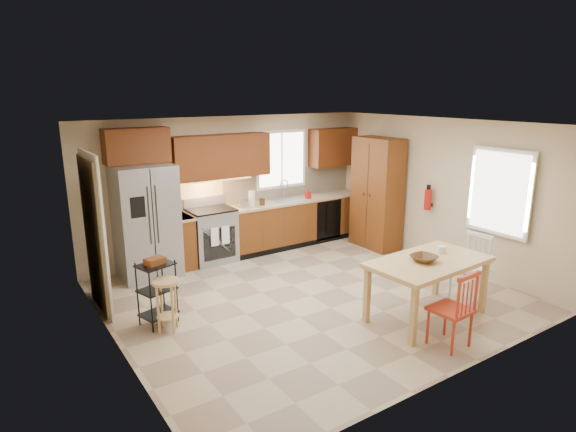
# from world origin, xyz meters

# --- Properties ---
(floor) EXTENTS (5.50, 5.50, 0.00)m
(floor) POSITION_xyz_m (0.00, 0.00, 0.00)
(floor) COLOR tan
(floor) RESTS_ON ground
(ceiling) EXTENTS (5.50, 5.00, 0.02)m
(ceiling) POSITION_xyz_m (0.00, 0.00, 2.50)
(ceiling) COLOR silver
(ceiling) RESTS_ON ground
(wall_back) EXTENTS (5.50, 0.02, 2.50)m
(wall_back) POSITION_xyz_m (0.00, 2.50, 1.25)
(wall_back) COLOR #CCB793
(wall_back) RESTS_ON ground
(wall_front) EXTENTS (5.50, 0.02, 2.50)m
(wall_front) POSITION_xyz_m (0.00, -2.50, 1.25)
(wall_front) COLOR #CCB793
(wall_front) RESTS_ON ground
(wall_left) EXTENTS (0.02, 5.00, 2.50)m
(wall_left) POSITION_xyz_m (-2.75, 0.00, 1.25)
(wall_left) COLOR #CCB793
(wall_left) RESTS_ON ground
(wall_right) EXTENTS (0.02, 5.00, 2.50)m
(wall_right) POSITION_xyz_m (2.75, 0.00, 1.25)
(wall_right) COLOR #CCB793
(wall_right) RESTS_ON ground
(refrigerator) EXTENTS (0.92, 0.75, 1.82)m
(refrigerator) POSITION_xyz_m (-1.70, 2.12, 0.91)
(refrigerator) COLOR gray
(refrigerator) RESTS_ON floor
(range_stove) EXTENTS (0.76, 0.63, 0.92)m
(range_stove) POSITION_xyz_m (-0.55, 2.19, 0.46)
(range_stove) COLOR gray
(range_stove) RESTS_ON floor
(base_cabinet_narrow) EXTENTS (0.30, 0.60, 0.90)m
(base_cabinet_narrow) POSITION_xyz_m (-1.10, 2.20, 0.45)
(base_cabinet_narrow) COLOR brown
(base_cabinet_narrow) RESTS_ON floor
(base_cabinet_run) EXTENTS (2.92, 0.60, 0.90)m
(base_cabinet_run) POSITION_xyz_m (1.29, 2.20, 0.45)
(base_cabinet_run) COLOR brown
(base_cabinet_run) RESTS_ON floor
(dishwasher) EXTENTS (0.60, 0.02, 0.78)m
(dishwasher) POSITION_xyz_m (1.85, 1.91, 0.45)
(dishwasher) COLOR black
(dishwasher) RESTS_ON floor
(backsplash) EXTENTS (2.92, 0.03, 0.55)m
(backsplash) POSITION_xyz_m (1.29, 2.48, 1.18)
(backsplash) COLOR beige
(backsplash) RESTS_ON wall_back
(upper_over_fridge) EXTENTS (1.00, 0.35, 0.55)m
(upper_over_fridge) POSITION_xyz_m (-1.70, 2.33, 2.10)
(upper_over_fridge) COLOR #622B10
(upper_over_fridge) RESTS_ON wall_back
(upper_left_block) EXTENTS (1.80, 0.35, 0.75)m
(upper_left_block) POSITION_xyz_m (-0.25, 2.33, 1.83)
(upper_left_block) COLOR #622B10
(upper_left_block) RESTS_ON wall_back
(upper_right_block) EXTENTS (1.00, 0.35, 0.75)m
(upper_right_block) POSITION_xyz_m (2.25, 2.33, 1.83)
(upper_right_block) COLOR #622B10
(upper_right_block) RESTS_ON wall_back
(window_back) EXTENTS (1.12, 0.04, 1.12)m
(window_back) POSITION_xyz_m (1.10, 2.48, 1.65)
(window_back) COLOR white
(window_back) RESTS_ON wall_back
(sink) EXTENTS (0.62, 0.46, 0.16)m
(sink) POSITION_xyz_m (1.10, 2.20, 0.86)
(sink) COLOR gray
(sink) RESTS_ON base_cabinet_run
(undercab_glow) EXTENTS (1.60, 0.30, 0.01)m
(undercab_glow) POSITION_xyz_m (-0.55, 2.30, 1.43)
(undercab_glow) COLOR #FFBF66
(undercab_glow) RESTS_ON wall_back
(soap_bottle) EXTENTS (0.09, 0.09, 0.19)m
(soap_bottle) POSITION_xyz_m (1.48, 2.10, 1.00)
(soap_bottle) COLOR #AA130B
(soap_bottle) RESTS_ON base_cabinet_run
(paper_towel) EXTENTS (0.12, 0.12, 0.28)m
(paper_towel) POSITION_xyz_m (0.25, 2.15, 1.04)
(paper_towel) COLOR silver
(paper_towel) RESTS_ON base_cabinet_run
(canister_steel) EXTENTS (0.11, 0.11, 0.18)m
(canister_steel) POSITION_xyz_m (0.05, 2.15, 0.99)
(canister_steel) COLOR gray
(canister_steel) RESTS_ON base_cabinet_run
(canister_wood) EXTENTS (0.10, 0.10, 0.14)m
(canister_wood) POSITION_xyz_m (0.45, 2.12, 0.97)
(canister_wood) COLOR #4C2D14
(canister_wood) RESTS_ON base_cabinet_run
(pantry) EXTENTS (0.50, 0.95, 2.10)m
(pantry) POSITION_xyz_m (2.43, 1.20, 1.05)
(pantry) COLOR brown
(pantry) RESTS_ON floor
(fire_extinguisher) EXTENTS (0.12, 0.12, 0.36)m
(fire_extinguisher) POSITION_xyz_m (2.63, 0.15, 1.10)
(fire_extinguisher) COLOR #AA130B
(fire_extinguisher) RESTS_ON wall_right
(window_right) EXTENTS (0.04, 1.02, 1.32)m
(window_right) POSITION_xyz_m (2.68, -1.15, 1.45)
(window_right) COLOR white
(window_right) RESTS_ON wall_right
(doorway) EXTENTS (0.04, 0.95, 2.10)m
(doorway) POSITION_xyz_m (-2.67, 1.30, 1.05)
(doorway) COLOR #8C7A59
(doorway) RESTS_ON wall_left
(dining_table) EXTENTS (1.67, 1.00, 0.79)m
(dining_table) POSITION_xyz_m (0.88, -1.40, 0.40)
(dining_table) COLOR tan
(dining_table) RESTS_ON floor
(chair_red) EXTENTS (0.47, 0.47, 0.95)m
(chair_red) POSITION_xyz_m (0.53, -2.05, 0.48)
(chair_red) COLOR #A82E19
(chair_red) RESTS_ON floor
(chair_white) EXTENTS (0.47, 0.47, 0.95)m
(chair_white) POSITION_xyz_m (1.83, -1.35, 0.48)
(chair_white) COLOR silver
(chair_white) RESTS_ON floor
(table_bowl) EXTENTS (0.35, 0.35, 0.08)m
(table_bowl) POSITION_xyz_m (0.78, -1.40, 0.80)
(table_bowl) COLOR #4C2D14
(table_bowl) RESTS_ON dining_table
(table_jar) EXTENTS (0.13, 0.13, 0.14)m
(table_jar) POSITION_xyz_m (1.23, -1.30, 0.83)
(table_jar) COLOR silver
(table_jar) RESTS_ON dining_table
(bar_stool) EXTENTS (0.42, 0.42, 0.68)m
(bar_stool) POSITION_xyz_m (-2.11, 0.14, 0.34)
(bar_stool) COLOR tan
(bar_stool) RESTS_ON floor
(utility_cart) EXTENTS (0.50, 0.44, 0.86)m
(utility_cart) POSITION_xyz_m (-2.15, 0.39, 0.43)
(utility_cart) COLOR black
(utility_cart) RESTS_ON floor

